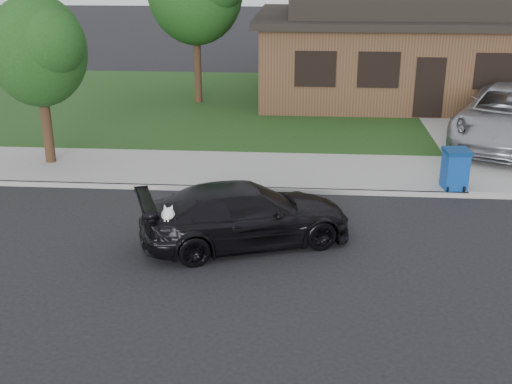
{
  "coord_description": "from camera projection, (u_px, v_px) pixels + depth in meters",
  "views": [
    {
      "loc": [
        -0.41,
        -11.65,
        5.76
      ],
      "look_at": [
        -1.32,
        0.6,
        1.1
      ],
      "focal_mm": 45.0,
      "sensor_mm": 36.0,
      "label": 1
    }
  ],
  "objects": [
    {
      "name": "minivan",
      "position": [
        511.0,
        116.0,
        19.58
      ],
      "size": [
        5.14,
        6.79,
        1.71
      ],
      "primitive_type": "imported",
      "rotation": [
        0.0,
        0.0,
        -0.43
      ],
      "color": "#9FA0A5",
      "rests_on": "driveway"
    },
    {
      "name": "recycling_bin",
      "position": [
        455.0,
        169.0,
        15.99
      ],
      "size": [
        0.67,
        0.69,
        1.02
      ],
      "rotation": [
        0.0,
        0.0,
        0.11
      ],
      "color": "navy",
      "rests_on": "sidewalk"
    },
    {
      "name": "curb",
      "position": [
        317.0,
        191.0,
        16.12
      ],
      "size": [
        60.0,
        0.12,
        0.12
      ],
      "primitive_type": "cube",
      "color": "gray",
      "rests_on": "ground"
    },
    {
      "name": "ground",
      "position": [
        319.0,
        255.0,
        12.88
      ],
      "size": [
        120.0,
        120.0,
        0.0
      ],
      "primitive_type": "plane",
      "color": "black",
      "rests_on": "ground"
    },
    {
      "name": "driveway",
      "position": [
        491.0,
        128.0,
        21.77
      ],
      "size": [
        4.5,
        13.0,
        0.14
      ],
      "primitive_type": "cube",
      "color": "gray",
      "rests_on": "ground"
    },
    {
      "name": "sedan",
      "position": [
        246.0,
        214.0,
        13.22
      ],
      "size": [
        4.72,
        3.2,
        1.27
      ],
      "rotation": [
        0.0,
        0.0,
        1.93
      ],
      "color": "black",
      "rests_on": "ground"
    },
    {
      "name": "lawn",
      "position": [
        313.0,
        105.0,
        24.98
      ],
      "size": [
        60.0,
        13.0,
        0.13
      ],
      "primitive_type": "cube",
      "color": "#193814",
      "rests_on": "ground"
    },
    {
      "name": "sidewalk",
      "position": [
        316.0,
        172.0,
        17.52
      ],
      "size": [
        60.0,
        3.0,
        0.12
      ],
      "primitive_type": "cube",
      "color": "gray",
      "rests_on": "ground"
    },
    {
      "name": "tree_2",
      "position": [
        41.0,
        50.0,
        17.0
      ],
      "size": [
        2.73,
        2.6,
        4.59
      ],
      "color": "#332114",
      "rests_on": "ground"
    },
    {
      "name": "house",
      "position": [
        414.0,
        45.0,
        25.83
      ],
      "size": [
        12.6,
        8.6,
        4.65
      ],
      "color": "#422B1C",
      "rests_on": "ground"
    }
  ]
}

